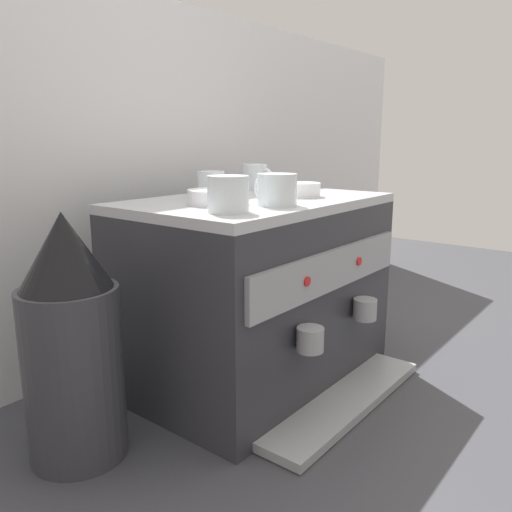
{
  "coord_description": "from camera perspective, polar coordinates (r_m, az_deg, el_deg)",
  "views": [
    {
      "loc": [
        -0.95,
        -0.76,
        0.59
      ],
      "look_at": [
        0.0,
        0.0,
        0.31
      ],
      "focal_mm": 35.92,
      "sensor_mm": 36.0,
      "label": 1
    }
  ],
  "objects": [
    {
      "name": "ceramic_cup_1",
      "position": [
        1.43,
        -0.03,
        8.79
      ],
      "size": [
        0.07,
        0.11,
        0.07
      ],
      "color": "silver",
      "rests_on": "espresso_machine"
    },
    {
      "name": "ground_plane",
      "position": [
        1.35,
        0.0,
        -13.04
      ],
      "size": [
        4.0,
        4.0,
        0.0
      ],
      "primitive_type": "plane",
      "color": "#38383D"
    },
    {
      "name": "milk_pitcher",
      "position": [
        1.7,
        10.95,
        -5.65
      ],
      "size": [
        0.1,
        0.1,
        0.12
      ],
      "primitive_type": "cylinder",
      "color": "#B7B7BC",
      "rests_on": "ground_plane"
    },
    {
      "name": "ceramic_cup_2",
      "position": [
        0.99,
        -3.22,
        6.92
      ],
      "size": [
        0.08,
        0.11,
        0.07
      ],
      "color": "silver",
      "rests_on": "espresso_machine"
    },
    {
      "name": "ceramic_cup_3",
      "position": [
        1.25,
        -4.89,
        7.96
      ],
      "size": [
        0.06,
        0.1,
        0.06
      ],
      "color": "silver",
      "rests_on": "espresso_machine"
    },
    {
      "name": "ceramic_bowl_1",
      "position": [
        1.11,
        -4.38,
        6.54
      ],
      "size": [
        0.13,
        0.13,
        0.03
      ],
      "color": "white",
      "rests_on": "espresso_machine"
    },
    {
      "name": "coffee_grinder",
      "position": [
        1.01,
        -19.83,
        -9.14
      ],
      "size": [
        0.18,
        0.18,
        0.47
      ],
      "color": "#333338",
      "rests_on": "ground_plane"
    },
    {
      "name": "tiled_backsplash_wall",
      "position": [
        1.47,
        -11.2,
        8.29
      ],
      "size": [
        2.8,
        0.03,
        0.96
      ],
      "primitive_type": "cube",
      "color": "silver",
      "rests_on": "ground_plane"
    },
    {
      "name": "ceramic_cup_0",
      "position": [
        1.09,
        2.22,
        7.41
      ],
      "size": [
        0.08,
        0.12,
        0.07
      ],
      "color": "silver",
      "rests_on": "espresso_machine"
    },
    {
      "name": "ceramic_bowl_0",
      "position": [
        1.26,
        5.08,
        7.34
      ],
      "size": [
        0.09,
        0.09,
        0.03
      ],
      "color": "white",
      "rests_on": "espresso_machine"
    },
    {
      "name": "espresso_machine",
      "position": [
        1.27,
        0.16,
        -3.9
      ],
      "size": [
        0.63,
        0.52,
        0.45
      ],
      "color": "#2D2D33",
      "rests_on": "ground_plane"
    }
  ]
}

